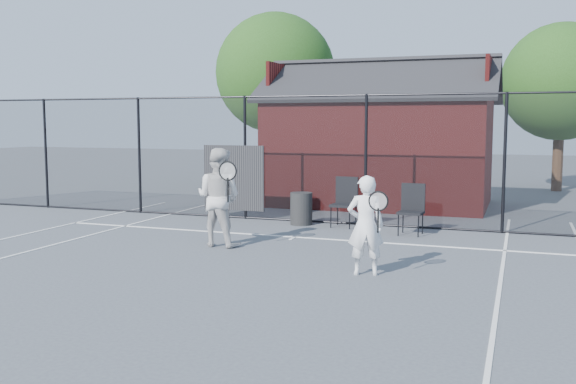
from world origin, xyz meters
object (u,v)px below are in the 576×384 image
(clubhouse, at_px, (381,148))
(player_front, at_px, (366,225))
(waste_bin, at_px, (301,209))
(chair_left, at_px, (344,203))
(player_back, at_px, (219,197))
(chair_right, at_px, (411,210))

(clubhouse, height_order, player_front, clubhouse)
(clubhouse, height_order, waste_bin, clubhouse)
(player_front, distance_m, waste_bin, 5.00)
(chair_left, bearing_deg, player_back, -115.36)
(chair_right, bearing_deg, clubhouse, 112.43)
(player_back, bearing_deg, chair_left, 60.37)
(player_back, height_order, chair_left, player_back)
(chair_left, bearing_deg, player_front, -66.35)
(player_front, distance_m, chair_left, 4.56)
(chair_right, xyz_separation_m, waste_bin, (-2.60, 0.50, -0.15))
(player_front, relative_size, player_back, 0.83)
(clubhouse, relative_size, waste_bin, 8.72)
(player_back, xyz_separation_m, chair_right, (3.27, 2.45, -0.42))
(player_back, height_order, chair_right, player_back)
(player_front, height_order, chair_left, player_front)
(waste_bin, bearing_deg, clubhouse, 78.28)
(chair_right, distance_m, waste_bin, 2.65)
(waste_bin, bearing_deg, player_front, -59.59)
(clubhouse, height_order, player_back, clubhouse)
(chair_right, bearing_deg, player_front, -87.84)
(clubhouse, xyz_separation_m, player_front, (1.61, -8.69, -0.83))
(player_front, bearing_deg, chair_left, 109.39)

